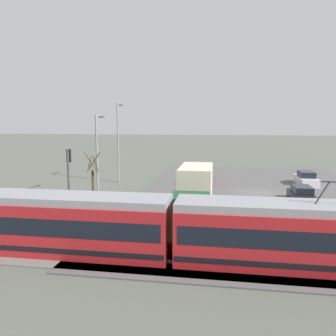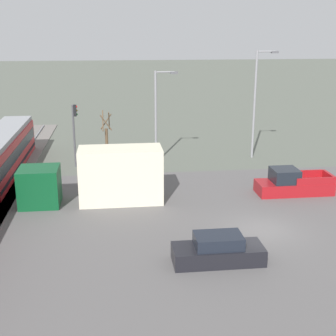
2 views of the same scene
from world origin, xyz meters
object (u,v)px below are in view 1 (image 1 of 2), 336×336
Objects in this scene: light_rail_tram at (173,229)px; sedan_car_1 at (306,179)px; box_truck at (195,194)px; pickup_truck at (202,178)px; sedan_car_0 at (302,195)px; street_lamp_near_crossing at (118,138)px; traffic_light_pole at (69,175)px; street_tree at (93,185)px; street_lamp_mid_block at (98,151)px.

sedan_car_1 is (-12.26, -22.80, -0.92)m from light_rail_tram.
box_truck reaches higher than pickup_truck.
street_lamp_near_crossing is at bearing 158.39° from sedan_car_0.
sedan_car_1 is at bearing -140.68° from traffic_light_pole.
light_rail_tram is 5.81× the size of pickup_truck.
traffic_light_pole is at bearing 73.09° from street_tree.
street_lamp_mid_block is at bearing 42.49° from pickup_truck.
light_rail_tram is 3.21× the size of street_lamp_near_crossing.
street_lamp_near_crossing reaches higher than sedan_car_0.
street_tree is at bearing 98.57° from street_lamp_near_crossing.
traffic_light_pole is at bearing 60.29° from pickup_truck.
street_lamp_near_crossing is (21.95, 1.21, 4.67)m from sedan_car_1.
sedan_car_0 is 0.98× the size of sedan_car_1.
pickup_truck is 1.09× the size of street_tree.
light_rail_tram is 6.32× the size of street_tree.
street_lamp_mid_block reaches higher than traffic_light_pole.
box_truck is 1.93× the size of street_tree.
street_lamp_near_crossing reaches higher than street_tree.
light_rail_tram is 15.89m from street_lamp_mid_block.
street_lamp_near_crossing is 8.86m from street_lamp_mid_block.
sedan_car_0 is at bearing -124.94° from light_rail_tram.
traffic_light_pole is (20.76, 17.00, 2.70)m from sedan_car_1.
street_tree reaches higher than light_rail_tram.
traffic_light_pole is (18.21, 8.10, 2.73)m from sedan_car_0.
pickup_truck is at bearing -119.71° from traffic_light_pole.
sedan_car_1 is 26.97m from traffic_light_pole.
pickup_truck is 1.17× the size of sedan_car_0.
traffic_light_pole reaches higher than street_tree.
traffic_light_pole is (9.03, 2.29, 1.64)m from box_truck.
street_tree is at bearing -47.45° from light_rail_tram.
street_lamp_mid_block is (18.66, 1.10, 3.89)m from sedan_car_0.
light_rail_tram is 5.79× the size of traffic_light_pole.
traffic_light_pole is 0.56× the size of street_lamp_near_crossing.
box_truck is 9.46m from traffic_light_pole.
pickup_truck is 0.55× the size of street_lamp_near_crossing.
street_tree reaches higher than pickup_truck.
light_rail_tram is 3.86× the size of street_lamp_mid_block.
pickup_truck is 0.66× the size of street_lamp_mid_block.
box_truck is 13.28m from pickup_truck.
sedan_car_0 is at bearing -147.66° from box_truck.
sedan_car_1 is 0.87× the size of traffic_light_pole.
street_lamp_near_crossing is (19.41, -7.69, 4.70)m from sedan_car_0.
sedan_car_0 is at bearing 141.54° from pickup_truck.
street_lamp_mid_block is (8.95, -12.80, 2.94)m from light_rail_tram.
street_lamp_near_crossing reaches higher than street_lamp_mid_block.
sedan_car_0 is at bearing 158.39° from street_lamp_near_crossing.
traffic_light_pole is 7.11m from street_lamp_mid_block.
pickup_truck is 11.94m from sedan_car_0.
street_tree is (-0.79, -2.60, -1.22)m from traffic_light_pole.
street_lamp_near_crossing is at bearing -85.67° from traffic_light_pole.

